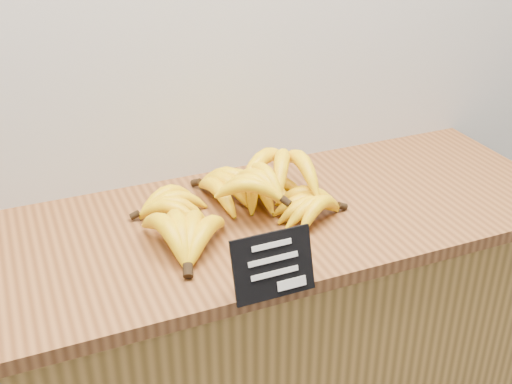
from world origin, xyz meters
name	(u,v)px	position (x,y,z in m)	size (l,w,h in m)	color
counter	(248,379)	(-0.15, 2.75, 0.45)	(1.39, 0.50, 0.90)	#AD8038
counter_top	(247,224)	(-0.15, 2.75, 0.92)	(1.50, 0.54, 0.03)	brown
chalkboard_sign	(273,265)	(-0.21, 2.48, 0.99)	(0.15, 0.01, 0.12)	black
banana_pile	(240,198)	(-0.16, 2.76, 0.98)	(0.53, 0.37, 0.12)	yellow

